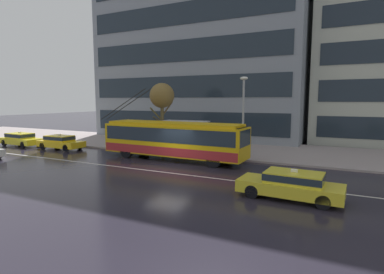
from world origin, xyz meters
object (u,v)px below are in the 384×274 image
bus_shelter (185,128)px  street_lamp (243,110)px  taxi_queued_behind_bus (60,142)px  trolleybus (173,139)px  pedestrian_at_shelter (173,131)px  taxi_far_behind (21,139)px  pedestrian_approaching_curb (201,138)px  street_tree_bare (162,97)px  taxi_oncoming_far (291,184)px

bus_shelter → street_lamp: 5.80m
taxi_queued_behind_bus → bus_shelter: size_ratio=1.10×
trolleybus → pedestrian_at_shelter: size_ratio=6.46×
taxi_far_behind → bus_shelter: bearing=13.6°
taxi_far_behind → street_lamp: bearing=7.5°
pedestrian_approaching_curb → bus_shelter: bearing=-135.6°
taxi_queued_behind_bus → pedestrian_at_shelter: size_ratio=2.27×
taxi_queued_behind_bus → bus_shelter: bus_shelter is taller
trolleybus → street_lamp: street_lamp is taller
street_lamp → pedestrian_at_shelter: bearing=164.5°
taxi_far_behind → street_lamp: size_ratio=0.77×
trolleybus → street_lamp: size_ratio=2.09×
street_tree_bare → street_lamp: bearing=-8.3°
trolleybus → street_tree_bare: 5.66m
taxi_oncoming_far → pedestrian_approaching_curb: pedestrian_approaching_curb is taller
taxi_queued_behind_bus → street_lamp: street_lamp is taller
street_lamp → street_tree_bare: size_ratio=1.04×
taxi_far_behind → bus_shelter: bus_shelter is taller
street_tree_bare → pedestrian_at_shelter: bearing=57.9°
pedestrian_approaching_curb → street_lamp: size_ratio=0.28×
taxi_oncoming_far → pedestrian_approaching_curb: (-9.10, 10.16, 0.43)m
taxi_queued_behind_bus → pedestrian_at_shelter: 10.36m
street_tree_bare → trolleybus: bearing=-48.2°
taxi_oncoming_far → pedestrian_approaching_curb: bearing=131.9°
taxi_far_behind → pedestrian_approaching_curb: (17.27, 4.95, 0.43)m
trolleybus → street_tree_bare: size_ratio=2.16×
trolleybus → pedestrian_at_shelter: trolleybus is taller
taxi_oncoming_far → bus_shelter: bus_shelter is taller
bus_shelter → pedestrian_approaching_curb: 1.75m
pedestrian_at_shelter → street_lamp: size_ratio=0.32×
trolleybus → pedestrian_approaching_curb: bearing=86.4°
trolleybus → taxi_oncoming_far: (9.38, -5.71, -0.86)m
taxi_oncoming_far → trolleybus: bearing=148.6°
taxi_queued_behind_bus → street_tree_bare: street_tree_bare is taller
taxi_oncoming_far → street_lamp: 9.81m
taxi_queued_behind_bus → taxi_oncoming_far: same height
taxi_queued_behind_bus → street_tree_bare: (8.70, 3.70, 4.09)m
taxi_oncoming_far → taxi_far_behind: bearing=168.8°
taxi_queued_behind_bus → pedestrian_approaching_curb: (12.07, 4.68, 0.43)m
taxi_oncoming_far → pedestrian_at_shelter: bearing=139.9°
bus_shelter → pedestrian_at_shelter: 2.06m
pedestrian_at_shelter → taxi_oncoming_far: bearing=-40.1°
trolleybus → taxi_queued_behind_bus: (-11.79, -0.24, -0.86)m
taxi_oncoming_far → street_lamp: bearing=120.2°
pedestrian_at_shelter → street_tree_bare: 3.29m
pedestrian_at_shelter → street_tree_bare: (-0.55, -0.88, 3.12)m
taxi_far_behind → pedestrian_at_shelter: (14.45, 4.85, 0.97)m
taxi_far_behind → pedestrian_at_shelter: bearing=18.6°
taxi_far_behind → trolleybus: bearing=1.7°
taxi_far_behind → taxi_queued_behind_bus: same height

